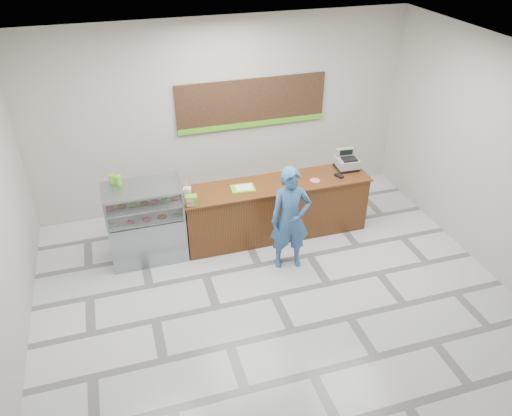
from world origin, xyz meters
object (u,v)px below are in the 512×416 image
object	(u,v)px
sales_counter	(276,209)
cash_register	(347,162)
customer	(290,219)
serving_tray	(243,188)
display_case	(146,222)

from	to	relation	value
sales_counter	cash_register	world-z (taller)	cash_register
sales_counter	customer	size ratio (longest dim) A/B	1.87
cash_register	serving_tray	xyz separation A→B (m)	(-1.96, -0.17, -0.12)
serving_tray	customer	distance (m)	1.03
serving_tray	customer	bearing A→B (deg)	-55.01
sales_counter	serving_tray	bearing A→B (deg)	-179.00
serving_tray	display_case	bearing A→B (deg)	-176.33
sales_counter	display_case	distance (m)	2.23
display_case	customer	world-z (taller)	customer
serving_tray	customer	xyz separation A→B (m)	(0.52, -0.87, -0.17)
display_case	serving_tray	size ratio (longest dim) A/B	3.27
display_case	customer	xyz separation A→B (m)	(2.15, -0.88, 0.20)
sales_counter	display_case	xyz separation A→B (m)	(-2.22, -0.00, 0.16)
sales_counter	cash_register	size ratio (longest dim) A/B	8.04
sales_counter	serving_tray	distance (m)	0.79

